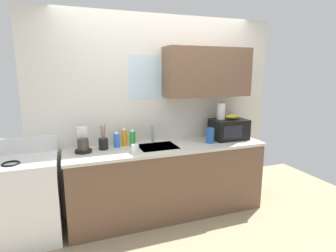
{
  "coord_description": "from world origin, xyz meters",
  "views": [
    {
      "loc": [
        -1.12,
        -3.05,
        1.81
      ],
      "look_at": [
        0.0,
        0.0,
        1.15
      ],
      "focal_mm": 29.18,
      "sensor_mm": 36.0,
      "label": 1
    }
  ],
  "objects_px": {
    "dish_soap_bottle_orange": "(124,137)",
    "banana_bunch": "(233,116)",
    "stove_range": "(30,199)",
    "paper_towel_roll": "(221,111)",
    "coffee_maker": "(83,143)",
    "mug_white": "(135,149)",
    "utensil_crock": "(103,143)",
    "cereal_canister": "(210,135)",
    "dish_soap_bottle_blue": "(117,140)",
    "microwave": "(229,129)",
    "dish_soap_bottle_green": "(132,138)"
  },
  "relations": [
    {
      "from": "coffee_maker",
      "to": "dish_soap_bottle_green",
      "type": "distance_m",
      "value": 0.59
    },
    {
      "from": "dish_soap_bottle_orange",
      "to": "utensil_crock",
      "type": "height_order",
      "value": "utensil_crock"
    },
    {
      "from": "mug_white",
      "to": "dish_soap_bottle_orange",
      "type": "bearing_deg",
      "value": 99.32
    },
    {
      "from": "stove_range",
      "to": "dish_soap_bottle_orange",
      "type": "xyz_separation_m",
      "value": [
        1.07,
        0.19,
        0.55
      ]
    },
    {
      "from": "stove_range",
      "to": "microwave",
      "type": "xyz_separation_m",
      "value": [
        2.47,
        0.04,
        0.58
      ]
    },
    {
      "from": "dish_soap_bottle_orange",
      "to": "dish_soap_bottle_blue",
      "type": "relative_size",
      "value": 1.16
    },
    {
      "from": "dish_soap_bottle_blue",
      "to": "cereal_canister",
      "type": "relative_size",
      "value": 1.04
    },
    {
      "from": "banana_bunch",
      "to": "cereal_canister",
      "type": "relative_size",
      "value": 1.02
    },
    {
      "from": "stove_range",
      "to": "utensil_crock",
      "type": "distance_m",
      "value": 0.97
    },
    {
      "from": "dish_soap_bottle_green",
      "to": "dish_soap_bottle_orange",
      "type": "distance_m",
      "value": 0.1
    },
    {
      "from": "coffee_maker",
      "to": "mug_white",
      "type": "bearing_deg",
      "value": -24.34
    },
    {
      "from": "coffee_maker",
      "to": "dish_soap_bottle_blue",
      "type": "relative_size",
      "value": 1.38
    },
    {
      "from": "dish_soap_bottle_orange",
      "to": "mug_white",
      "type": "height_order",
      "value": "dish_soap_bottle_orange"
    },
    {
      "from": "cereal_canister",
      "to": "stove_range",
      "type": "bearing_deg",
      "value": 178.56
    },
    {
      "from": "stove_range",
      "to": "mug_white",
      "type": "xyz_separation_m",
      "value": [
        1.13,
        -0.14,
        0.49
      ]
    },
    {
      "from": "banana_bunch",
      "to": "cereal_canister",
      "type": "bearing_deg",
      "value": -165.62
    },
    {
      "from": "stove_range",
      "to": "banana_bunch",
      "type": "xyz_separation_m",
      "value": [
        2.52,
        0.05,
        0.75
      ]
    },
    {
      "from": "dish_soap_bottle_green",
      "to": "mug_white",
      "type": "distance_m",
      "value": 0.31
    },
    {
      "from": "banana_bunch",
      "to": "mug_white",
      "type": "distance_m",
      "value": 1.43
    },
    {
      "from": "coffee_maker",
      "to": "dish_soap_bottle_green",
      "type": "xyz_separation_m",
      "value": [
        0.59,
        0.06,
        -0.0
      ]
    },
    {
      "from": "banana_bunch",
      "to": "paper_towel_roll",
      "type": "xyz_separation_m",
      "value": [
        -0.15,
        0.05,
        0.08
      ]
    },
    {
      "from": "dish_soap_bottle_green",
      "to": "dish_soap_bottle_orange",
      "type": "height_order",
      "value": "dish_soap_bottle_orange"
    },
    {
      "from": "utensil_crock",
      "to": "dish_soap_bottle_orange",
      "type": "bearing_deg",
      "value": 15.41
    },
    {
      "from": "banana_bunch",
      "to": "cereal_canister",
      "type": "distance_m",
      "value": 0.45
    },
    {
      "from": "cereal_canister",
      "to": "utensil_crock",
      "type": "height_order",
      "value": "utensil_crock"
    },
    {
      "from": "stove_range",
      "to": "microwave",
      "type": "distance_m",
      "value": 2.54
    },
    {
      "from": "dish_soap_bottle_orange",
      "to": "stove_range",
      "type": "bearing_deg",
      "value": -170.02
    },
    {
      "from": "dish_soap_bottle_green",
      "to": "cereal_canister",
      "type": "bearing_deg",
      "value": -12.67
    },
    {
      "from": "paper_towel_roll",
      "to": "dish_soap_bottle_orange",
      "type": "height_order",
      "value": "paper_towel_roll"
    },
    {
      "from": "utensil_crock",
      "to": "microwave",
      "type": "bearing_deg",
      "value": -2.46
    },
    {
      "from": "microwave",
      "to": "banana_bunch",
      "type": "relative_size",
      "value": 2.3
    },
    {
      "from": "paper_towel_roll",
      "to": "dish_soap_bottle_orange",
      "type": "bearing_deg",
      "value": 175.91
    },
    {
      "from": "banana_bunch",
      "to": "dish_soap_bottle_blue",
      "type": "bearing_deg",
      "value": 175.93
    },
    {
      "from": "stove_range",
      "to": "utensil_crock",
      "type": "relative_size",
      "value": 3.66
    },
    {
      "from": "coffee_maker",
      "to": "dish_soap_bottle_orange",
      "type": "xyz_separation_m",
      "value": [
        0.49,
        0.08,
        0.01
      ]
    },
    {
      "from": "dish_soap_bottle_green",
      "to": "utensil_crock",
      "type": "bearing_deg",
      "value": -172.68
    },
    {
      "from": "microwave",
      "to": "mug_white",
      "type": "xyz_separation_m",
      "value": [
        -1.34,
        -0.19,
        -0.09
      ]
    },
    {
      "from": "paper_towel_roll",
      "to": "utensil_crock",
      "type": "distance_m",
      "value": 1.59
    },
    {
      "from": "microwave",
      "to": "stove_range",
      "type": "bearing_deg",
      "value": -178.96
    },
    {
      "from": "stove_range",
      "to": "dish_soap_bottle_orange",
      "type": "relative_size",
      "value": 4.58
    },
    {
      "from": "dish_soap_bottle_orange",
      "to": "banana_bunch",
      "type": "bearing_deg",
      "value": -5.64
    },
    {
      "from": "dish_soap_bottle_green",
      "to": "dish_soap_bottle_blue",
      "type": "xyz_separation_m",
      "value": [
        -0.2,
        -0.01,
        -0.01
      ]
    },
    {
      "from": "stove_range",
      "to": "dish_soap_bottle_green",
      "type": "distance_m",
      "value": 1.3
    },
    {
      "from": "dish_soap_bottle_blue",
      "to": "utensil_crock",
      "type": "xyz_separation_m",
      "value": [
        -0.16,
        -0.04,
        -0.02
      ]
    },
    {
      "from": "paper_towel_roll",
      "to": "coffee_maker",
      "type": "relative_size",
      "value": 0.79
    },
    {
      "from": "microwave",
      "to": "dish_soap_bottle_green",
      "type": "xyz_separation_m",
      "value": [
        -1.3,
        0.12,
        -0.03
      ]
    },
    {
      "from": "stove_range",
      "to": "coffee_maker",
      "type": "xyz_separation_m",
      "value": [
        0.58,
        0.1,
        0.55
      ]
    },
    {
      "from": "cereal_canister",
      "to": "mug_white",
      "type": "distance_m",
      "value": 1.01
    },
    {
      "from": "coffee_maker",
      "to": "dish_soap_bottle_green",
      "type": "relative_size",
      "value": 1.29
    },
    {
      "from": "dish_soap_bottle_green",
      "to": "cereal_canister",
      "type": "relative_size",
      "value": 1.11
    }
  ]
}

